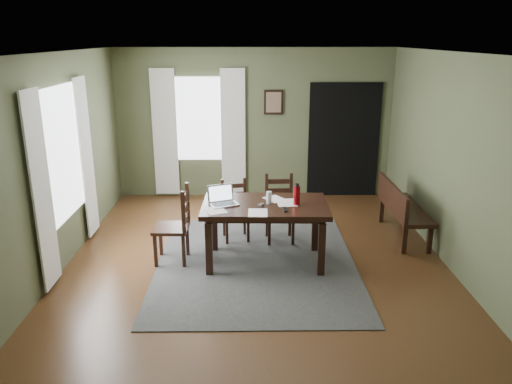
{
  "coord_description": "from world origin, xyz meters",
  "views": [
    {
      "loc": [
        -0.08,
        -6.03,
        2.88
      ],
      "look_at": [
        0.0,
        0.3,
        0.9
      ],
      "focal_mm": 35.0,
      "sensor_mm": 36.0,
      "label": 1
    }
  ],
  "objects_px": {
    "water_bottle": "(297,195)",
    "dining_table": "(265,211)",
    "chair_back_right": "(280,209)",
    "chair_back_left": "(235,211)",
    "laptop": "(222,199)",
    "bench": "(401,206)",
    "chair_end": "(175,226)"
  },
  "relations": [
    {
      "from": "water_bottle",
      "to": "dining_table",
      "type": "bearing_deg",
      "value": 174.99
    },
    {
      "from": "chair_back_right",
      "to": "water_bottle",
      "type": "relative_size",
      "value": 3.43
    },
    {
      "from": "dining_table",
      "to": "chair_end",
      "type": "relative_size",
      "value": 1.59
    },
    {
      "from": "chair_end",
      "to": "bench",
      "type": "relative_size",
      "value": 0.71
    },
    {
      "from": "chair_end",
      "to": "chair_back_right",
      "type": "distance_m",
      "value": 1.59
    },
    {
      "from": "laptop",
      "to": "water_bottle",
      "type": "relative_size",
      "value": 1.52
    },
    {
      "from": "chair_end",
      "to": "chair_back_left",
      "type": "bearing_deg",
      "value": 137.02
    },
    {
      "from": "chair_back_left",
      "to": "bench",
      "type": "height_order",
      "value": "chair_back_left"
    },
    {
      "from": "chair_back_left",
      "to": "chair_back_right",
      "type": "relative_size",
      "value": 0.91
    },
    {
      "from": "water_bottle",
      "to": "bench",
      "type": "bearing_deg",
      "value": 28.93
    },
    {
      "from": "chair_back_right",
      "to": "water_bottle",
      "type": "bearing_deg",
      "value": -81.65
    },
    {
      "from": "dining_table",
      "to": "water_bottle",
      "type": "distance_m",
      "value": 0.46
    },
    {
      "from": "dining_table",
      "to": "chair_back_left",
      "type": "relative_size",
      "value": 1.86
    },
    {
      "from": "dining_table",
      "to": "water_bottle",
      "type": "height_order",
      "value": "water_bottle"
    },
    {
      "from": "chair_back_left",
      "to": "chair_back_right",
      "type": "bearing_deg",
      "value": -15.35
    },
    {
      "from": "chair_back_left",
      "to": "water_bottle",
      "type": "bearing_deg",
      "value": -57.0
    },
    {
      "from": "chair_end",
      "to": "chair_back_right",
      "type": "height_order",
      "value": "chair_end"
    },
    {
      "from": "dining_table",
      "to": "chair_back_right",
      "type": "xyz_separation_m",
      "value": [
        0.24,
        0.77,
        -0.24
      ]
    },
    {
      "from": "chair_end",
      "to": "laptop",
      "type": "relative_size",
      "value": 2.41
    },
    {
      "from": "dining_table",
      "to": "water_bottle",
      "type": "xyz_separation_m",
      "value": [
        0.4,
        -0.04,
        0.23
      ]
    },
    {
      "from": "chair_end",
      "to": "dining_table",
      "type": "bearing_deg",
      "value": 89.33
    },
    {
      "from": "chair_back_left",
      "to": "chair_back_right",
      "type": "distance_m",
      "value": 0.65
    },
    {
      "from": "dining_table",
      "to": "chair_back_left",
      "type": "xyz_separation_m",
      "value": [
        -0.41,
        0.83,
        -0.29
      ]
    },
    {
      "from": "bench",
      "to": "laptop",
      "type": "bearing_deg",
      "value": 108.26
    },
    {
      "from": "chair_back_right",
      "to": "water_bottle",
      "type": "height_order",
      "value": "water_bottle"
    },
    {
      "from": "chair_end",
      "to": "chair_back_right",
      "type": "relative_size",
      "value": 1.07
    },
    {
      "from": "chair_back_left",
      "to": "water_bottle",
      "type": "xyz_separation_m",
      "value": [
        0.81,
        -0.86,
        0.51
      ]
    },
    {
      "from": "chair_back_right",
      "to": "chair_back_left",
      "type": "bearing_deg",
      "value": 171.72
    },
    {
      "from": "dining_table",
      "to": "laptop",
      "type": "distance_m",
      "value": 0.57
    },
    {
      "from": "laptop",
      "to": "bench",
      "type": "bearing_deg",
      "value": -4.84
    },
    {
      "from": "bench",
      "to": "dining_table",
      "type": "bearing_deg",
      "value": 113.08
    },
    {
      "from": "chair_end",
      "to": "chair_back_left",
      "type": "distance_m",
      "value": 1.1
    }
  ]
}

